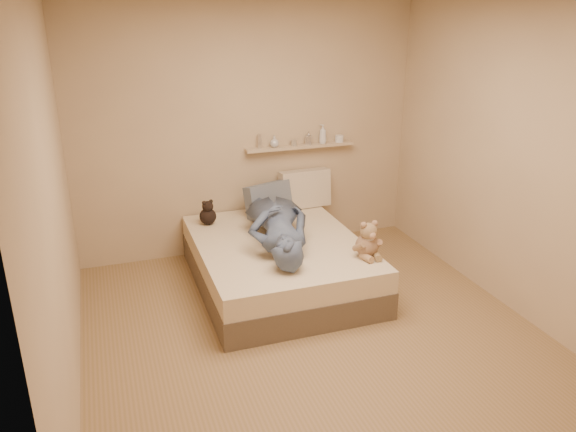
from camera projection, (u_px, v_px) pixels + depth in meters
name	position (u px, v px, depth m)	size (l,w,h in m)	color
room	(317.00, 182.00, 4.10)	(3.80, 3.80, 3.80)	olive
bed	(278.00, 263.00, 5.31)	(1.50, 1.90, 0.45)	brown
game_console	(283.00, 254.00, 4.63)	(0.16, 0.09, 0.05)	silver
teddy_bear	(368.00, 242.00, 4.86)	(0.28, 0.27, 0.34)	#8B6B4C
dark_plush	(208.00, 214.00, 5.59)	(0.17, 0.17, 0.26)	black
pillow_cream	(305.00, 189.00, 6.07)	(0.55, 0.16, 0.40)	beige
pillow_grey	(269.00, 200.00, 5.81)	(0.50, 0.14, 0.34)	slate
person	(276.00, 221.00, 5.19)	(0.57, 1.57, 0.38)	#475770
wall_shelf	(300.00, 146.00, 5.97)	(1.20, 0.12, 0.03)	tan
shelf_bottles	(305.00, 138.00, 5.96)	(0.97, 0.11, 0.20)	silver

